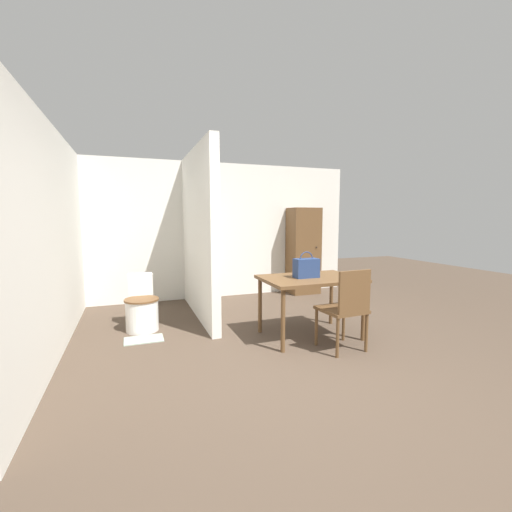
% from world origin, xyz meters
% --- Properties ---
extents(ground_plane, '(16.00, 16.00, 0.00)m').
position_xyz_m(ground_plane, '(0.00, 0.00, 0.00)').
color(ground_plane, '#4C3D30').
extents(wall_back, '(5.43, 0.12, 2.50)m').
position_xyz_m(wall_back, '(0.00, 3.62, 1.25)').
color(wall_back, silver).
rests_on(wall_back, ground_plane).
extents(wall_left, '(0.12, 4.56, 2.50)m').
position_xyz_m(wall_left, '(-2.27, 1.78, 1.25)').
color(wall_left, silver).
rests_on(wall_left, ground_plane).
extents(partition_wall, '(0.12, 2.24, 2.50)m').
position_xyz_m(partition_wall, '(-0.51, 2.44, 1.25)').
color(partition_wall, silver).
rests_on(partition_wall, ground_plane).
extents(dining_table, '(1.20, 0.83, 0.76)m').
position_xyz_m(dining_table, '(0.62, 1.02, 0.68)').
color(dining_table, brown).
rests_on(dining_table, ground_plane).
extents(wooden_chair, '(0.49, 0.49, 0.94)m').
position_xyz_m(wooden_chair, '(0.76, 0.46, 0.51)').
color(wooden_chair, brown).
rests_on(wooden_chair, ground_plane).
extents(toilet, '(0.44, 0.59, 0.72)m').
position_xyz_m(toilet, '(-1.36, 2.04, 0.28)').
color(toilet, white).
rests_on(toilet, ground_plane).
extents(handbag, '(0.30, 0.16, 0.32)m').
position_xyz_m(handbag, '(0.56, 1.02, 0.88)').
color(handbag, navy).
rests_on(handbag, dining_table).
extents(wooden_cabinet, '(0.57, 0.49, 1.69)m').
position_xyz_m(wooden_cabinet, '(1.74, 3.31, 0.84)').
color(wooden_cabinet, brown).
rests_on(wooden_cabinet, ground_plane).
extents(bath_mat, '(0.46, 0.30, 0.01)m').
position_xyz_m(bath_mat, '(-1.36, 1.60, 0.01)').
color(bath_mat, '#99A899').
rests_on(bath_mat, ground_plane).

